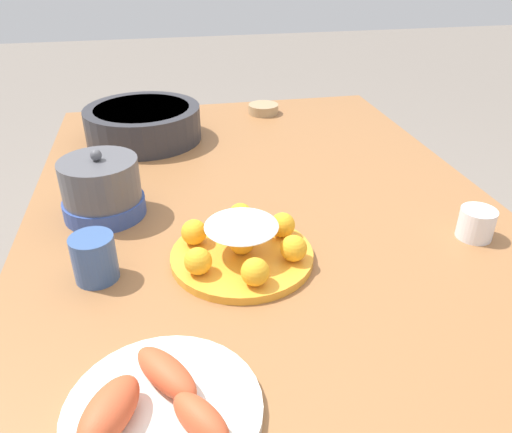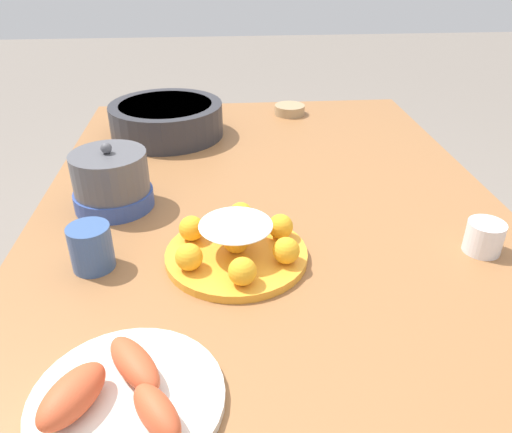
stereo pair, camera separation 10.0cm
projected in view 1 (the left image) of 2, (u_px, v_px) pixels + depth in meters
ground_plane at (265, 421)px, 1.46m from camera, size 12.00×12.00×0.00m
dining_table at (268, 239)px, 1.14m from camera, size 1.59×1.05×0.71m
cake_plate at (243, 247)px, 0.93m from camera, size 0.27×0.27×0.08m
serving_bowl at (143, 123)px, 1.45m from camera, size 0.33×0.33×0.10m
sauce_bowl at (263, 109)px, 1.68m from camera, size 0.10×0.10×0.03m
seafood_platter at (158, 406)px, 0.63m from camera, size 0.26×0.26×0.06m
cup_near at (476, 224)px, 1.00m from camera, size 0.07×0.07×0.06m
cup_far at (94, 258)px, 0.87m from camera, size 0.08×0.08×0.09m
warming_pot at (102, 189)px, 1.06m from camera, size 0.17×0.17×0.15m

